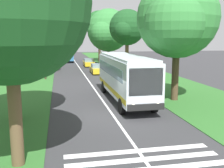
% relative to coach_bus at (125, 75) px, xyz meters
% --- Properties ---
extents(ground, '(160.00, 160.00, 0.00)m').
position_rel_coach_bus_xyz_m(ground, '(-4.22, 1.80, -2.15)').
color(ground, '#333335').
extents(grass_verge_left, '(120.00, 8.00, 0.04)m').
position_rel_coach_bus_xyz_m(grass_verge_left, '(10.78, 10.00, -2.13)').
color(grass_verge_left, '#2D6628').
rests_on(grass_verge_left, ground).
extents(grass_verge_right, '(120.00, 8.00, 0.04)m').
position_rel_coach_bus_xyz_m(grass_verge_right, '(10.78, -6.40, -2.13)').
color(grass_verge_right, '#2D6628').
rests_on(grass_verge_right, ground).
extents(centre_line, '(110.00, 0.16, 0.01)m').
position_rel_coach_bus_xyz_m(centre_line, '(10.78, 1.80, -2.14)').
color(centre_line, silver).
rests_on(centre_line, ground).
extents(coach_bus, '(11.16, 2.62, 3.73)m').
position_rel_coach_bus_xyz_m(coach_bus, '(0.00, 0.00, 0.00)').
color(coach_bus, silver).
rests_on(coach_bus, ground).
extents(trailing_car_0, '(4.30, 1.78, 1.43)m').
position_rel_coach_bus_xyz_m(trailing_car_0, '(17.15, -0.17, -1.48)').
color(trailing_car_0, gold).
rests_on(trailing_car_0, ground).
extents(trailing_car_1, '(4.30, 1.78, 1.43)m').
position_rel_coach_bus_xyz_m(trailing_car_1, '(27.14, -0.04, -1.48)').
color(trailing_car_1, gold).
rests_on(trailing_car_1, ground).
extents(trailing_minibus_0, '(6.00, 2.14, 2.53)m').
position_rel_coach_bus_xyz_m(trailing_minibus_0, '(36.70, 3.32, -0.60)').
color(trailing_minibus_0, teal).
rests_on(trailing_minibus_0, ground).
extents(roadside_tree_left_0, '(7.36, 6.48, 10.24)m').
position_rel_coach_bus_xyz_m(roadside_tree_left_0, '(-3.89, 8.05, 4.73)').
color(roadside_tree_left_0, '#4C3826').
rests_on(roadside_tree_left_0, grass_verge_left).
extents(roadside_tree_left_1, '(6.66, 5.43, 10.67)m').
position_rel_coach_bus_xyz_m(roadside_tree_left_1, '(27.90, 8.00, 5.67)').
color(roadside_tree_left_1, '#4C3826').
rests_on(roadside_tree_left_1, grass_verge_left).
extents(roadside_tree_left_2, '(7.11, 6.27, 9.58)m').
position_rel_coach_bus_xyz_m(roadside_tree_left_2, '(-10.28, 7.16, 4.20)').
color(roadside_tree_left_2, brown).
rests_on(roadside_tree_left_2, grass_verge_left).
extents(roadside_tree_left_3, '(7.56, 6.15, 9.76)m').
position_rel_coach_bus_xyz_m(roadside_tree_left_3, '(18.54, 8.07, 4.38)').
color(roadside_tree_left_3, '#4C3826').
rests_on(roadside_tree_left_3, grass_verge_left).
extents(roadside_tree_right_0, '(8.67, 7.45, 10.09)m').
position_rel_coach_bus_xyz_m(roadside_tree_right_0, '(26.00, -3.30, 4.08)').
color(roadside_tree_right_0, brown).
rests_on(roadside_tree_right_0, grass_verge_right).
extents(roadside_tree_right_1, '(5.74, 5.17, 9.14)m').
position_rel_coach_bus_xyz_m(roadside_tree_right_1, '(17.14, -4.47, 4.32)').
color(roadside_tree_right_1, brown).
rests_on(roadside_tree_right_1, grass_verge_right).
extents(roadside_tree_right_2, '(8.14, 6.49, 9.95)m').
position_rel_coach_bus_xyz_m(roadside_tree_right_2, '(-0.61, -3.93, 4.38)').
color(roadside_tree_right_2, '#4C3826').
rests_on(roadside_tree_right_2, grass_verge_right).
extents(roadside_tree_right_3, '(7.11, 5.87, 10.73)m').
position_rel_coach_bus_xyz_m(roadside_tree_right_3, '(36.34, -3.27, 5.50)').
color(roadside_tree_right_3, '#3D2D1E').
rests_on(roadside_tree_right_3, grass_verge_right).
extents(utility_pole, '(0.24, 1.40, 8.81)m').
position_rel_coach_bus_xyz_m(utility_pole, '(12.86, 6.96, 2.44)').
color(utility_pole, '#473828').
rests_on(utility_pole, grass_verge_left).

